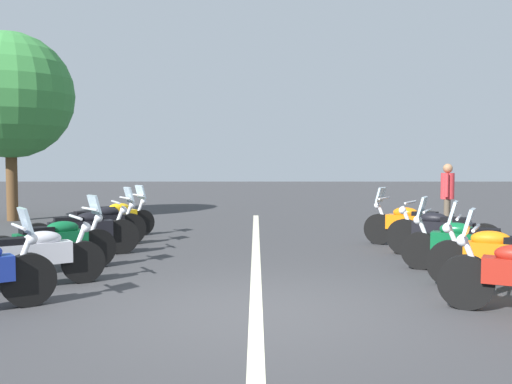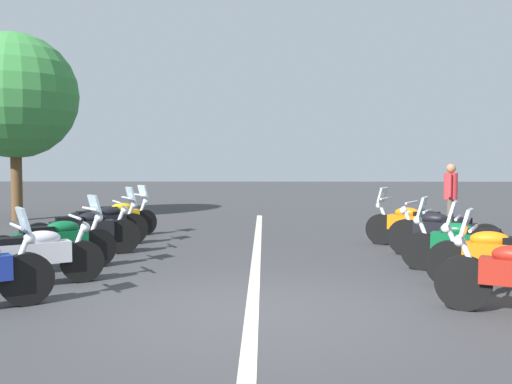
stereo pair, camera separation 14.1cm
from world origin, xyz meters
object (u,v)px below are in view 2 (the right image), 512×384
Objects in this scene: bystander_1 at (451,193)px; motorcycle_left_row_4 at (101,224)px; motorcycle_left_row_1 at (30,256)px; roadside_tree_0 at (15,96)px; motorcycle_right_row_4 at (414,224)px; motorcycle_left_row_5 at (116,218)px; motorcycle_right_row_3 at (443,233)px; motorcycle_right_row_2 at (466,245)px; motorcycle_left_row_3 at (83,231)px; motorcycle_right_row_1 at (501,257)px; motorcycle_left_row_2 at (54,243)px.

motorcycle_left_row_4 is at bearing 39.48° from bystander_1.
roadside_tree_0 is at bearing 82.49° from motorcycle_left_row_1.
motorcycle_left_row_4 is 1.05× the size of bystander_1.
roadside_tree_0 is (5.03, 10.38, 3.18)m from motorcycle_right_row_4.
motorcycle_right_row_4 is at bearing 80.39° from bystander_1.
motorcycle_left_row_5 is at bearing -133.36° from roadside_tree_0.
motorcycle_left_row_4 reaches higher than motorcycle_left_row_5.
motorcycle_right_row_3 is at bearing 129.76° from motorcycle_right_row_4.
motorcycle_right_row_2 is at bearing -69.88° from motorcycle_left_row_5.
motorcycle_right_row_3 is at bearing -43.75° from motorcycle_left_row_4.
motorcycle_right_row_4 is at bearing -50.04° from motorcycle_left_row_5.
motorcycle_left_row_1 is 1.01× the size of motorcycle_right_row_3.
motorcycle_left_row_5 is 0.94× the size of motorcycle_right_row_3.
roadside_tree_0 reaches higher than motorcycle_left_row_1.
motorcycle_right_row_4 reaches higher than motorcycle_right_row_3.
motorcycle_right_row_4 is at bearing -61.26° from motorcycle_right_row_2.
motorcycle_left_row_3 reaches higher than motorcycle_left_row_1.
motorcycle_left_row_3 is 2.53m from motorcycle_left_row_5.
motorcycle_left_row_4 is 0.95× the size of motorcycle_right_row_4.
motorcycle_left_row_3 is 6.55m from motorcycle_right_row_4.
motorcycle_left_row_5 is at bearing 20.56° from motorcycle_right_row_4.
motorcycle_right_row_4 reaches higher than motorcycle_right_row_2.
roadside_tree_0 is (8.94, 10.54, 3.18)m from motorcycle_right_row_1.
motorcycle_left_row_3 is at bearing 52.88° from motorcycle_left_row_2.
motorcycle_left_row_4 reaches higher than motorcycle_right_row_4.
motorcycle_right_row_4 is at bearing -14.86° from motorcycle_left_row_2.
motorcycle_right_row_3 is at bearing -60.19° from motorcycle_left_row_5.
roadside_tree_0 reaches higher than motorcycle_right_row_2.
motorcycle_left_row_1 is at bearing -114.69° from motorcycle_left_row_3.
motorcycle_left_row_3 is 8.00m from roadside_tree_0.
motorcycle_right_row_1 is 2.58m from motorcycle_right_row_3.
motorcycle_right_row_2 is (1.21, 0.05, -0.01)m from motorcycle_right_row_1.
motorcycle_right_row_3 is (-2.68, -6.67, 0.01)m from motorcycle_left_row_5.
motorcycle_left_row_2 is 0.88× the size of motorcycle_left_row_3.
motorcycle_right_row_1 is 1.21m from motorcycle_right_row_2.
motorcycle_right_row_1 reaches higher than motorcycle_right_row_2.
motorcycle_right_row_3 is (-0.15, -6.62, 0.00)m from motorcycle_left_row_3.
motorcycle_right_row_2 is at bearing -54.88° from motorcycle_left_row_4.
motorcycle_right_row_1 is at bearing 122.50° from motorcycle_right_row_3.
motorcycle_left_row_5 is 0.89× the size of motorcycle_right_row_1.
motorcycle_right_row_1 reaches higher than motorcycle_left_row_2.
motorcycle_left_row_1 is 6.51m from motorcycle_right_row_1.
roadside_tree_0 is (5.04, 3.95, 3.18)m from motorcycle_left_row_4.
motorcycle_left_row_5 reaches higher than motorcycle_left_row_1.
motorcycle_left_row_4 is 1.37m from motorcycle_left_row_5.
motorcycle_left_row_2 is 9.23m from roadside_tree_0.
motorcycle_right_row_2 is at bearing -39.79° from motorcycle_left_row_3.
motorcycle_left_row_2 is 0.91× the size of motorcycle_right_row_1.
motorcycle_left_row_3 is 1.12× the size of motorcycle_left_row_4.
roadside_tree_0 is at bearing 10.35° from bystander_1.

